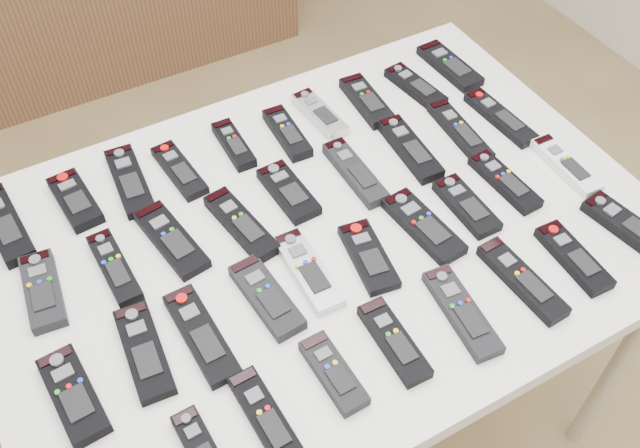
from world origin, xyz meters
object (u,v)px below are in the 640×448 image
remote_9 (450,66)px  remote_14 (288,192)px  remote_22 (267,297)px  remote_25 (423,226)px  remote_13 (241,225)px  remote_17 (460,132)px  remote_4 (234,145)px  table (320,250)px  remote_18 (500,117)px  remote_21 (201,335)px  remote_28 (566,166)px  remote_3 (179,170)px  remote_27 (505,182)px  remote_2 (130,181)px  remote_23 (308,270)px  remote_16 (410,149)px  remote_34 (462,312)px  remote_6 (320,114)px  remote_35 (522,280)px  remote_15 (355,172)px  remote_32 (333,373)px  remote_19 (73,395)px  remote_11 (115,268)px  remote_7 (367,101)px  remote_10 (43,291)px  remote_31 (267,419)px  remote_36 (574,258)px  remote_26 (466,206)px  remote_8 (416,87)px  remote_33 (394,341)px  remote_37 (627,226)px  remote_12 (171,240)px  remote_20 (144,351)px  remote_0 (5,225)px  remote_1 (75,200)px

remote_9 → remote_14: bearing=-163.7°
remote_22 → remote_25: remote_22 is taller
remote_13 → remote_17: bearing=-7.2°
remote_4 → table: bearing=-79.2°
remote_18 → remote_21: bearing=-169.2°
remote_9 → remote_28: size_ratio=1.04×
remote_3 → remote_27: size_ratio=0.97×
remote_3 → remote_14: (0.16, -0.16, 0.00)m
remote_2 → remote_23: (0.20, -0.37, 0.00)m
remote_16 → remote_27: remote_16 is taller
remote_17 → remote_34: size_ratio=1.04×
remote_6 → remote_35: 0.57m
remote_6 → remote_15: 0.19m
remote_21 → remote_32: remote_32 is taller
remote_9 → remote_17: 0.23m
remote_6 → remote_19: same height
remote_21 → remote_11: bearing=109.6°
remote_2 → remote_13: bearing=-51.4°
table → remote_17: (0.39, 0.09, 0.07)m
remote_7 → remote_28: remote_7 is taller
remote_11 → remote_34: size_ratio=0.91×
remote_10 → remote_31: bearing=-53.6°
remote_4 → remote_36: bearing=-52.7°
remote_3 → remote_17: remote_17 is taller
remote_35 → remote_3: bearing=124.4°
remote_7 → remote_26: size_ratio=1.08×
remote_18 → remote_23: bearing=-167.0°
remote_10 → remote_15: bearing=4.6°
table → remote_19: 0.52m
remote_8 → remote_18: bearing=-67.5°
remote_26 → remote_35: bearing=-96.1°
remote_21 → remote_31: 0.19m
remote_23 → remote_33: remote_33 is taller
remote_37 → remote_25: bearing=141.9°
remote_15 → remote_18: (0.36, -0.01, -0.00)m
remote_35 → remote_12: bearing=139.3°
remote_8 → remote_37: size_ratio=0.94×
remote_8 → remote_9: same height
remote_12 → remote_35: bearing=-46.1°
remote_20 → remote_16: bearing=21.1°
remote_9 → remote_32: remote_32 is taller
remote_34 → remote_36: bearing=4.9°
remote_12 → remote_23: same height
remote_4 → remote_33: same height
remote_3 → remote_0: bearing=171.4°
remote_2 → remote_9: size_ratio=1.06×
remote_1 → remote_20: bearing=-94.5°
remote_1 → remote_20: size_ratio=0.83×
remote_9 → remote_33: size_ratio=1.10×
remote_27 → remote_33: bearing=-155.3°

